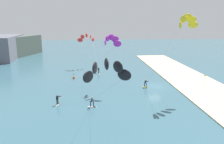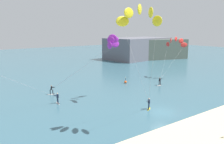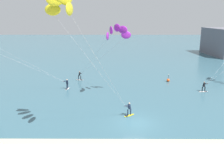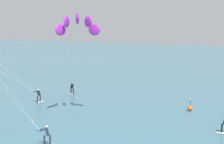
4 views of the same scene
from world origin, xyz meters
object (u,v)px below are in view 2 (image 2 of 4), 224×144
at_px(kitesurfer_downwind, 175,43).
at_px(kitesurfer_far_out, 109,44).
at_px(kitesurfer_nearshore, 140,21).
at_px(marker_buoy, 126,82).

bearing_deg(kitesurfer_downwind, kitesurfer_far_out, -167.83).
distance_m(kitesurfer_nearshore, kitesurfer_downwind, 31.73).
xyz_separation_m(kitesurfer_nearshore, kitesurfer_downwind, (26.68, 16.65, -4.19)).
relative_size(kitesurfer_far_out, marker_buoy, 7.97).
distance_m(kitesurfer_far_out, kitesurfer_downwind, 22.64).
xyz_separation_m(kitesurfer_far_out, kitesurfer_downwind, (22.11, 4.77, -0.95)).
bearing_deg(kitesurfer_downwind, kitesurfer_nearshore, -148.04).
bearing_deg(kitesurfer_nearshore, kitesurfer_far_out, 68.95).
distance_m(kitesurfer_nearshore, marker_buoy, 26.95).
relative_size(kitesurfer_downwind, marker_buoy, 7.76).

